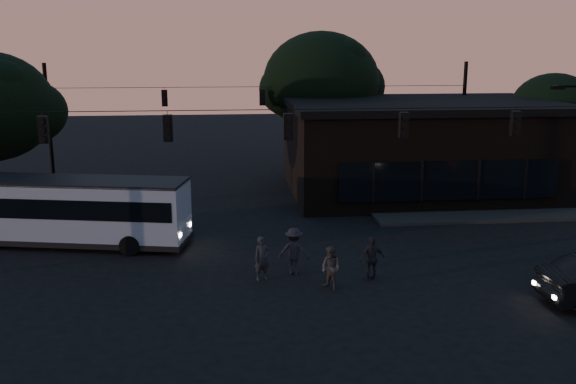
{
  "coord_description": "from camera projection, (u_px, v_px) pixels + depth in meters",
  "views": [
    {
      "loc": [
        -2.43,
        -20.12,
        8.65
      ],
      "look_at": [
        0.0,
        4.0,
        3.0
      ],
      "focal_mm": 40.0,
      "sensor_mm": 36.0,
      "label": 1
    }
  ],
  "objects": [
    {
      "name": "pedestrian_b",
      "position": [
        331.0,
        268.0,
        22.93
      ],
      "size": [
        0.95,
        0.97,
        1.58
      ],
      "primitive_type": "imported",
      "rotation": [
        0.0,
        0.0,
        -0.89
      ],
      "color": "#363132",
      "rests_on": "ground"
    },
    {
      "name": "pedestrian_a",
      "position": [
        262.0,
        258.0,
        23.84
      ],
      "size": [
        0.7,
        0.57,
        1.67
      ],
      "primitive_type": "imported",
      "rotation": [
        0.0,
        0.0,
        0.32
      ],
      "color": "black",
      "rests_on": "ground"
    },
    {
      "name": "tree_behind",
      "position": [
        321.0,
        81.0,
        42.01
      ],
      "size": [
        7.6,
        7.6,
        9.43
      ],
      "color": "black",
      "rests_on": "ground"
    },
    {
      "name": "sidewalk_far_left",
      "position": [
        6.0,
        209.0,
        33.88
      ],
      "size": [
        14.0,
        10.0,
        0.15
      ],
      "primitive_type": "cube",
      "color": "black",
      "rests_on": "ground"
    },
    {
      "name": "signal_rig_near",
      "position": [
        288.0,
        155.0,
        24.57
      ],
      "size": [
        26.24,
        0.3,
        7.5
      ],
      "color": "black",
      "rests_on": "ground"
    },
    {
      "name": "sidewalk_far_right",
      "position": [
        480.0,
        198.0,
        36.42
      ],
      "size": [
        14.0,
        10.0,
        0.15
      ],
      "primitive_type": "cube",
      "color": "black",
      "rests_on": "ground"
    },
    {
      "name": "pedestrian_d",
      "position": [
        294.0,
        251.0,
        24.42
      ],
      "size": [
        1.32,
        0.97,
        1.83
      ],
      "primitive_type": "imported",
      "rotation": [
        0.0,
        0.0,
        2.88
      ],
      "color": "black",
      "rests_on": "ground"
    },
    {
      "name": "tree_right",
      "position": [
        553.0,
        109.0,
        39.85
      ],
      "size": [
        5.2,
        5.2,
        6.86
      ],
      "color": "black",
      "rests_on": "ground"
    },
    {
      "name": "ground",
      "position": [
        300.0,
        305.0,
        21.7
      ],
      "size": [
        120.0,
        120.0,
        0.0
      ],
      "primitive_type": "plane",
      "color": "black",
      "rests_on": "ground"
    },
    {
      "name": "signal_rig_far",
      "position": [
        262.0,
        116.0,
        40.13
      ],
      "size": [
        26.24,
        0.3,
        7.5
      ],
      "color": "black",
      "rests_on": "ground"
    },
    {
      "name": "bus",
      "position": [
        68.0,
        208.0,
        27.83
      ],
      "size": [
        10.72,
        4.52,
        2.94
      ],
      "rotation": [
        0.0,
        0.0,
        -0.21
      ],
      "color": "#8693AA",
      "rests_on": "ground"
    },
    {
      "name": "pedestrian_c",
      "position": [
        372.0,
        258.0,
        23.81
      ],
      "size": [
        1.05,
        0.58,
        1.68
      ],
      "primitive_type": "imported",
      "rotation": [
        0.0,
        0.0,
        3.33
      ],
      "color": "black",
      "rests_on": "ground"
    },
    {
      "name": "building",
      "position": [
        421.0,
        147.0,
        37.45
      ],
      "size": [
        15.4,
        10.41,
        5.4
      ],
      "color": "black",
      "rests_on": "ground"
    }
  ]
}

